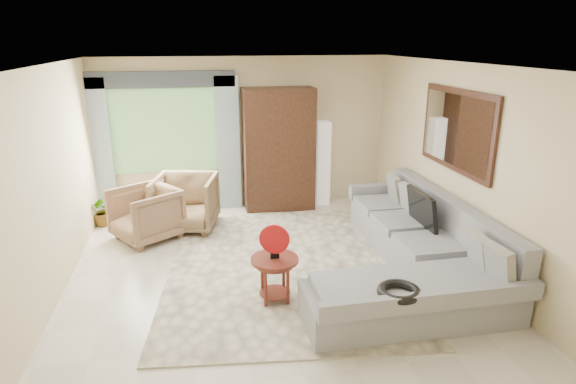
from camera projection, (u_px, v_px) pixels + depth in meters
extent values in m
plane|color=silver|center=(274.00, 282.00, 5.95)|extent=(6.00, 6.00, 0.00)
cube|color=beige|center=(285.00, 265.00, 6.39)|extent=(3.43, 4.31, 0.02)
cube|color=gray|center=(409.00, 239.00, 6.72)|extent=(0.90, 2.40, 0.40)
cube|color=gray|center=(411.00, 303.00, 5.10)|extent=(2.30, 0.80, 0.40)
cube|color=gray|center=(449.00, 217.00, 6.28)|extent=(0.20, 3.20, 0.50)
cube|color=gray|center=(376.00, 191.00, 7.82)|extent=(0.90, 0.16, 0.22)
cube|color=gray|center=(434.00, 301.00, 4.59)|extent=(2.30, 0.10, 0.18)
cube|color=black|center=(422.00, 209.00, 6.37)|extent=(0.14, 0.74, 0.48)
torus|color=black|center=(399.00, 292.00, 4.65)|extent=(0.43, 0.43, 0.09)
cylinder|color=#511C15|center=(275.00, 260.00, 5.37)|extent=(0.54, 0.54, 0.04)
cylinder|color=#511C15|center=(275.00, 282.00, 5.46)|extent=(0.36, 0.36, 0.49)
cylinder|color=#B01115|center=(274.00, 239.00, 5.30)|extent=(0.33, 0.14, 0.34)
imported|color=#9D6F56|center=(146.00, 214.00, 7.12)|extent=(1.20, 1.19, 0.79)
imported|color=#91764F|center=(185.00, 203.00, 7.51)|extent=(1.11, 1.13, 0.86)
imported|color=#999999|center=(103.00, 210.00, 7.70)|extent=(0.55, 0.51, 0.51)
cube|color=black|center=(279.00, 150.00, 8.27)|extent=(1.20, 0.55, 2.10)
cube|color=silver|center=(322.00, 163.00, 8.57)|extent=(0.24, 0.24, 1.50)
cube|color=#669E59|center=(164.00, 131.00, 8.05)|extent=(1.80, 0.04, 1.40)
cube|color=#9EB7CC|center=(99.00, 149.00, 7.85)|extent=(0.40, 0.08, 2.30)
cube|color=#9EB7CC|center=(228.00, 144.00, 8.23)|extent=(0.40, 0.08, 2.30)
cube|color=#1E232D|center=(160.00, 79.00, 7.72)|extent=(2.40, 0.12, 0.26)
cube|color=black|center=(457.00, 130.00, 6.20)|extent=(0.04, 1.70, 1.05)
cube|color=white|center=(455.00, 130.00, 6.19)|extent=(0.02, 1.54, 0.90)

